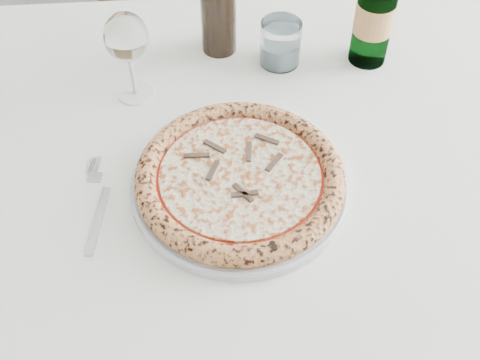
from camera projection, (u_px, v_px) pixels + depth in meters
The scene contains 9 objects.
floor at pixel (227, 310), 1.63m from camera, with size 5.00×6.00×0.02m, color #565761.
dining_table at pixel (228, 178), 1.05m from camera, with size 1.56×1.05×0.76m.
chair_far at pixel (162, 14), 1.61m from camera, with size 0.51×0.51×0.93m.
plate at pixel (240, 185), 0.91m from camera, with size 0.33×0.33×0.02m.
pizza at pixel (240, 177), 0.90m from camera, with size 0.32×0.32×0.03m.
fork at pixel (97, 205), 0.90m from camera, with size 0.04×0.18×0.00m.
wine_glass at pixel (126, 39), 0.97m from camera, with size 0.07×0.07×0.16m.
tumbler at pixel (280, 46), 1.09m from camera, with size 0.07×0.07×0.08m.
beer_bottle at pixel (376, 9), 1.04m from camera, with size 0.07×0.07×0.27m.
Camera 1 is at (-0.14, -0.78, 1.46)m, focal length 45.00 mm.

